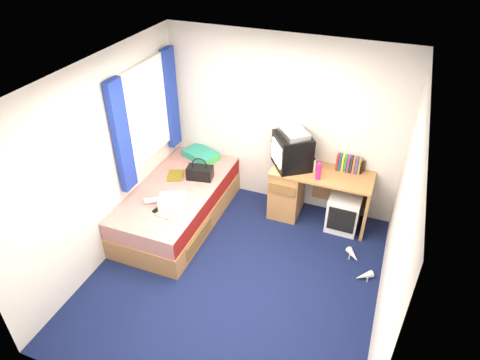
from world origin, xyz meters
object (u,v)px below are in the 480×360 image
at_px(desk, 300,189).
at_px(storage_cube, 344,212).
at_px(colour_swatch_fan, 163,216).
at_px(white_heels, 358,265).
at_px(picture_frame, 363,167).
at_px(handbag, 200,172).
at_px(water_bottle, 153,200).
at_px(aerosol_can, 314,165).
at_px(crt_tv, 292,151).
at_px(remote_control, 158,209).
at_px(pink_water_bottle, 318,172).
at_px(towel, 172,201).
at_px(bed, 178,204).
at_px(magazine, 176,175).
at_px(pillow, 201,155).
at_px(vcr, 294,133).

distance_m(desk, storage_cube, 0.65).
distance_m(colour_swatch_fan, white_heels, 2.41).
relative_size(picture_frame, colour_swatch_fan, 0.64).
relative_size(desk, handbag, 3.52).
height_order(desk, water_bottle, desk).
relative_size(aerosol_can, white_heels, 0.33).
bearing_deg(crt_tv, remote_control, -82.37).
height_order(picture_frame, white_heels, picture_frame).
xyz_separation_m(pink_water_bottle, handbag, (-1.54, -0.24, -0.22)).
height_order(towel, white_heels, towel).
bearing_deg(aerosol_can, colour_swatch_fan, -138.83).
xyz_separation_m(handbag, colour_swatch_fan, (-0.05, -0.91, -0.09)).
xyz_separation_m(desk, water_bottle, (-1.60, -1.13, 0.17)).
relative_size(desk, white_heels, 2.48).
bearing_deg(bed, colour_swatch_fan, -76.86).
relative_size(bed, aerosol_can, 11.48).
bearing_deg(bed, magazine, 121.09).
distance_m(crt_tv, pink_water_bottle, 0.45).
bearing_deg(towel, bed, 110.16).
relative_size(handbag, remote_control, 2.31).
height_order(pillow, white_heels, pillow).
distance_m(aerosol_can, magazine, 1.87).
relative_size(vcr, colour_swatch_fan, 1.82).
distance_m(bed, magazine, 0.40).
xyz_separation_m(crt_tv, remote_control, (-1.32, -1.23, -0.43)).
height_order(storage_cube, white_heels, storage_cube).
bearing_deg(towel, handbag, 84.41).
distance_m(crt_tv, picture_frame, 0.93).
bearing_deg(vcr, crt_tv, -94.40).
xyz_separation_m(handbag, magazine, (-0.34, -0.08, -0.08)).
height_order(bed, magazine, magazine).
bearing_deg(pillow, magazine, -102.51).
bearing_deg(handbag, vcr, 9.77).
bearing_deg(colour_swatch_fan, towel, 92.91).
xyz_separation_m(pillow, remote_control, (0.03, -1.29, -0.04)).
xyz_separation_m(desk, storage_cube, (0.63, -0.08, -0.15)).
height_order(crt_tv, vcr, vcr).
height_order(storage_cube, magazine, magazine).
relative_size(crt_tv, pink_water_bottle, 2.87).
bearing_deg(picture_frame, crt_tv, -155.74).
xyz_separation_m(handbag, remote_control, (-0.18, -0.81, -0.08)).
distance_m(crt_tv, colour_swatch_fan, 1.83).
relative_size(magazine, remote_control, 1.75).
xyz_separation_m(pillow, crt_tv, (1.35, -0.06, 0.38)).
bearing_deg(white_heels, colour_swatch_fan, -166.33).
bearing_deg(white_heels, handbag, 171.11).
bearing_deg(storage_cube, pillow, 177.41).
bearing_deg(storage_cube, white_heels, -63.80).
distance_m(desk, water_bottle, 1.97).
relative_size(remote_control, white_heels, 0.31).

